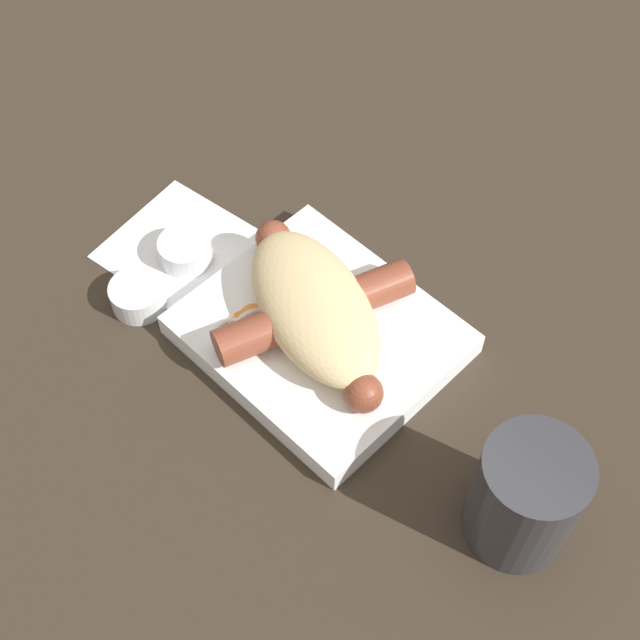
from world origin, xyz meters
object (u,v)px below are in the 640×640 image
(bread_roll, at_px, (316,304))
(condiment_cup_far, at_px, (138,297))
(sausage, at_px, (316,311))
(food_tray, at_px, (320,334))
(drink_glass, at_px, (525,497))
(condiment_cup_near, at_px, (186,252))

(bread_roll, relative_size, condiment_cup_far, 3.87)
(bread_roll, height_order, sausage, bread_roll)
(food_tray, relative_size, drink_glass, 2.04)
(sausage, distance_m, drink_glass, 0.22)
(food_tray, height_order, sausage, sausage)
(condiment_cup_near, distance_m, condiment_cup_far, 0.06)
(condiment_cup_near, distance_m, drink_glass, 0.37)
(food_tray, xyz_separation_m, drink_glass, (-0.22, 0.02, 0.04))
(sausage, height_order, condiment_cup_near, sausage)
(food_tray, bearing_deg, condiment_cup_far, 30.54)
(food_tray, relative_size, sausage, 1.07)
(bread_roll, bearing_deg, sausage, 118.10)
(bread_roll, height_order, drink_glass, drink_glass)
(food_tray, bearing_deg, bread_roll, -17.42)
(sausage, distance_m, condiment_cup_near, 0.15)
(sausage, bearing_deg, condiment_cup_far, 31.97)
(bread_roll, relative_size, drink_glass, 1.83)
(food_tray, distance_m, condiment_cup_far, 0.16)
(bread_roll, bearing_deg, condiment_cup_far, 32.41)
(condiment_cup_far, bearing_deg, bread_roll, -147.59)
(drink_glass, bearing_deg, bread_roll, -4.38)
(food_tray, bearing_deg, sausage, -9.27)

